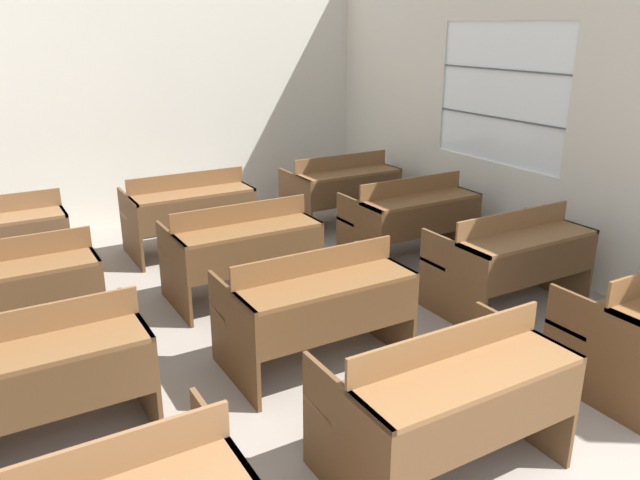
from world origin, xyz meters
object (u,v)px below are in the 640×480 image
(bench_third_left, at_px, (8,290))
(bench_third_center, at_px, (242,248))
(bench_second_center, at_px, (316,304))
(bench_second_right, at_px, (511,256))
(bench_front_center, at_px, (446,396))
(bench_back_right, at_px, (342,188))
(bench_back_center, at_px, (189,210))
(bench_second_left, at_px, (31,374))
(bench_third_right, at_px, (411,216))

(bench_third_left, height_order, bench_third_center, same)
(bench_second_center, bearing_deg, bench_second_right, -0.31)
(bench_front_center, relative_size, bench_back_right, 1.00)
(bench_third_left, bearing_deg, bench_back_center, 36.34)
(bench_second_right, bearing_deg, bench_front_center, -144.66)
(bench_front_center, distance_m, bench_second_right, 2.31)
(bench_second_right, bearing_deg, bench_third_left, 160.09)
(bench_second_right, bearing_deg, bench_third_center, 144.47)
(bench_second_left, bearing_deg, bench_back_center, 55.65)
(bench_third_left, xyz_separation_m, bench_third_center, (1.87, -0.01, 0.00))
(bench_third_left, relative_size, bench_back_right, 1.00)
(bench_third_left, xyz_separation_m, bench_back_right, (3.76, 1.34, 0.00))
(bench_second_center, relative_size, bench_third_center, 1.00)
(bench_front_center, height_order, bench_back_right, same)
(bench_second_right, relative_size, bench_third_left, 1.00)
(bench_back_right, bearing_deg, bench_second_right, -89.95)
(bench_back_right, bearing_deg, bench_third_center, -144.28)
(bench_second_center, xyz_separation_m, bench_second_right, (1.91, -0.01, 0.00))
(bench_second_left, height_order, bench_third_right, same)
(bench_third_left, distance_m, bench_third_right, 3.76)
(bench_second_left, relative_size, bench_back_right, 1.00)
(bench_second_left, relative_size, bench_third_right, 1.00)
(bench_second_left, distance_m, bench_second_right, 3.76)
(bench_third_left, relative_size, bench_third_right, 1.00)
(bench_front_center, height_order, bench_third_right, same)
(bench_third_center, bearing_deg, bench_third_right, 0.62)
(bench_third_center, relative_size, bench_back_right, 1.00)
(bench_third_right, distance_m, bench_back_center, 2.34)
(bench_front_center, xyz_separation_m, bench_back_center, (-0.02, 4.07, 0.00))
(bench_second_right, bearing_deg, bench_back_center, 124.82)
(bench_third_center, xyz_separation_m, bench_back_right, (1.89, 1.36, 0.00))
(bench_third_right, xyz_separation_m, bench_back_right, (-0.00, 1.34, 0.00))
(bench_second_center, xyz_separation_m, bench_third_right, (1.91, 1.36, 0.00))
(bench_back_right, bearing_deg, bench_front_center, -114.94)
(bench_second_right, height_order, bench_back_center, same)
(bench_second_left, height_order, bench_second_center, same)
(bench_second_right, relative_size, bench_third_center, 1.00)
(bench_back_center, distance_m, bench_back_right, 1.90)
(bench_third_left, distance_m, bench_third_center, 1.87)
(bench_second_left, bearing_deg, bench_back_right, 35.63)
(bench_third_center, relative_size, bench_third_right, 1.00)
(bench_second_center, distance_m, bench_back_right, 3.30)
(bench_second_center, xyz_separation_m, bench_third_left, (-1.86, 1.35, 0.00))
(bench_third_center, bearing_deg, bench_second_center, -90.80)
(bench_second_left, distance_m, bench_third_right, 4.00)
(bench_third_right, bearing_deg, bench_back_right, 90.11)
(bench_third_center, bearing_deg, bench_second_left, -144.47)
(bench_back_center, bearing_deg, bench_third_right, -35.65)
(bench_second_right, xyz_separation_m, bench_back_right, (-0.00, 2.71, 0.00))
(bench_second_left, bearing_deg, bench_third_center, 35.53)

